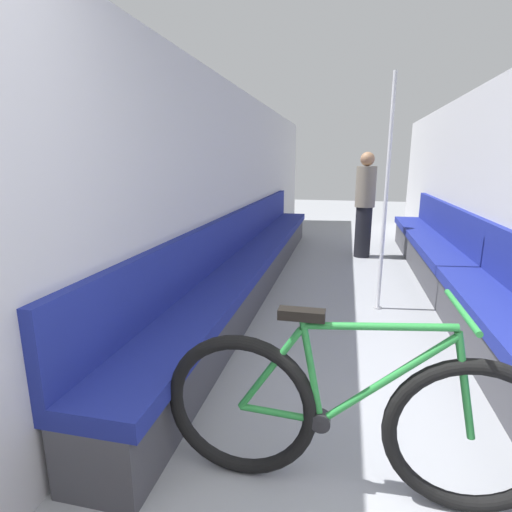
# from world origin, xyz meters

# --- Properties ---
(wall_left) EXTENTS (0.10, 11.17, 2.29)m
(wall_left) POSITION_xyz_m (-1.37, 3.98, 1.15)
(wall_left) COLOR #B2B2B7
(wall_left) RESTS_ON ground
(wall_right) EXTENTS (0.10, 11.17, 2.29)m
(wall_right) POSITION_xyz_m (1.37, 3.98, 1.15)
(wall_right) COLOR #B2B2B7
(wall_right) RESTS_ON ground
(bench_seat_row_left) EXTENTS (0.48, 6.54, 0.91)m
(bench_seat_row_left) POSITION_xyz_m (-1.11, 4.05, 0.30)
(bench_seat_row_left) COLOR #3D3D42
(bench_seat_row_left) RESTS_ON ground
(bench_seat_row_right) EXTENTS (0.48, 6.54, 0.91)m
(bench_seat_row_right) POSITION_xyz_m (1.11, 4.05, 0.30)
(bench_seat_row_right) COLOR #3D3D42
(bench_seat_row_right) RESTS_ON ground
(bicycle) EXTENTS (1.71, 0.46, 0.93)m
(bicycle) POSITION_xyz_m (-0.01, 1.13, 0.38)
(bicycle) COLOR black
(bicycle) RESTS_ON ground
(grab_pole_near) EXTENTS (0.08, 0.08, 2.27)m
(grab_pole_near) POSITION_xyz_m (0.31, 3.59, 1.11)
(grab_pole_near) COLOR gray
(grab_pole_near) RESTS_ON ground
(passenger_standing) EXTENTS (0.30, 0.30, 1.61)m
(passenger_standing) POSITION_xyz_m (0.22, 5.89, 0.83)
(passenger_standing) COLOR black
(passenger_standing) RESTS_ON ground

